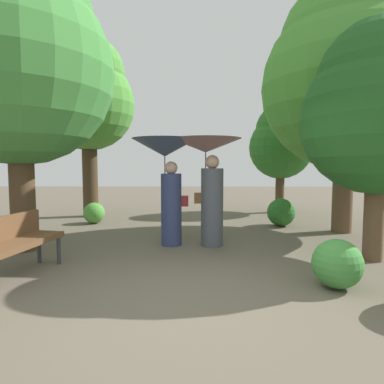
# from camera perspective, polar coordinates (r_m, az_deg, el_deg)

# --- Properties ---
(ground_plane) EXTENTS (40.00, 40.00, 0.00)m
(ground_plane) POSITION_cam_1_polar(r_m,az_deg,el_deg) (3.95, -0.64, -18.01)
(ground_plane) COLOR brown
(person_left) EXTENTS (1.23, 1.23, 2.02)m
(person_left) POSITION_cam_1_polar(r_m,az_deg,el_deg) (6.20, -4.41, 4.55)
(person_left) COLOR navy
(person_left) RESTS_ON ground
(person_right) EXTENTS (1.33, 1.33, 2.02)m
(person_right) POSITION_cam_1_polar(r_m,az_deg,el_deg) (6.15, 2.82, 4.21)
(person_right) COLOR #474C56
(person_right) RESTS_ON ground
(park_bench) EXTENTS (0.74, 1.56, 0.83)m
(park_bench) POSITION_cam_1_polar(r_m,az_deg,el_deg) (5.08, -28.83, -7.40)
(park_bench) COLOR #38383D
(park_bench) RESTS_ON ground
(tree_near_left) EXTENTS (2.68, 2.68, 5.26)m
(tree_near_left) POSITION_cam_1_polar(r_m,az_deg,el_deg) (10.41, -17.63, 15.77)
(tree_near_left) COLOR #42301E
(tree_near_left) RESTS_ON ground
(tree_near_right) EXTENTS (2.02, 2.02, 3.47)m
(tree_near_right) POSITION_cam_1_polar(r_m,az_deg,el_deg) (10.97, 15.21, 8.44)
(tree_near_right) COLOR #4C3823
(tree_near_right) RESTS_ON ground
(tree_mid_left) EXTENTS (3.28, 3.28, 5.32)m
(tree_mid_left) POSITION_cam_1_polar(r_m,az_deg,el_deg) (6.78, -28.23, 20.45)
(tree_mid_left) COLOR #4C3823
(tree_mid_left) RESTS_ON ground
(tree_mid_right) EXTENTS (2.34, 2.34, 3.77)m
(tree_mid_right) POSITION_cam_1_polar(r_m,az_deg,el_deg) (5.98, 29.74, 12.73)
(tree_mid_right) COLOR brown
(tree_mid_right) RESTS_ON ground
(tree_far_back) EXTENTS (3.71, 3.71, 5.63)m
(tree_far_back) POSITION_cam_1_polar(r_m,az_deg,el_deg) (8.40, 25.38, 18.24)
(tree_far_back) COLOR brown
(tree_far_back) RESTS_ON ground
(bush_path_left) EXTENTS (0.61, 0.61, 0.61)m
(bush_path_left) POSITION_cam_1_polar(r_m,az_deg,el_deg) (4.52, 23.95, -11.34)
(bush_path_left) COLOR #428C3D
(bush_path_left) RESTS_ON ground
(bush_path_right) EXTENTS (0.70, 0.70, 0.70)m
(bush_path_right) POSITION_cam_1_polar(r_m,az_deg,el_deg) (8.52, 15.24, -3.43)
(bush_path_right) COLOR #2D6B28
(bush_path_right) RESTS_ON ground
(bush_behind_bench) EXTENTS (0.55, 0.55, 0.55)m
(bush_behind_bench) POSITION_cam_1_polar(r_m,az_deg,el_deg) (8.99, -16.68, -3.52)
(bush_behind_bench) COLOR #4C9338
(bush_behind_bench) RESTS_ON ground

